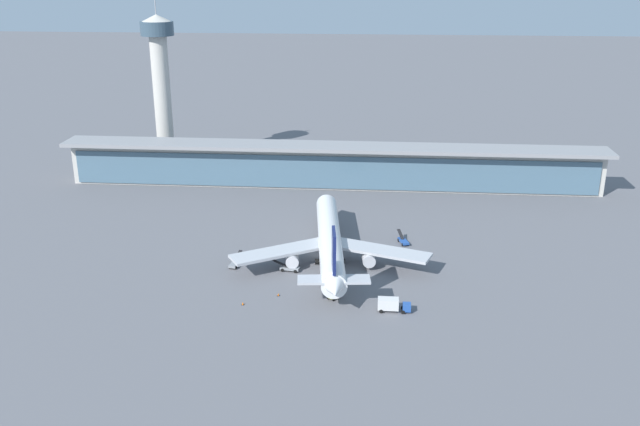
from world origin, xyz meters
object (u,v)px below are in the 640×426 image
service_truck_under_wing_blue (403,241)px  service_truck_mid_apron_blue (392,304)px  safety_cone_alpha (381,300)px  service_truck_by_tail_grey (235,263)px  safety_cone_delta (278,295)px  control_tower (161,77)px  safety_cone_bravo (398,306)px  airliner_on_stand (330,242)px  service_truck_on_taxiway_olive (334,295)px  safety_cone_charlie (243,304)px  service_truck_near_nose_grey (289,268)px

service_truck_under_wing_blue → service_truck_mid_apron_blue: 40.08m
service_truck_under_wing_blue → safety_cone_alpha: service_truck_under_wing_blue is taller
service_truck_mid_apron_blue → service_truck_by_tail_grey: 44.74m
safety_cone_delta → control_tower: bearing=118.4°
safety_cone_alpha → safety_cone_delta: 23.74m
safety_cone_bravo → service_truck_under_wing_blue: bearing=86.6°
service_truck_under_wing_blue → safety_cone_delta: 45.57m
airliner_on_stand → service_truck_mid_apron_blue: airliner_on_stand is taller
control_tower → service_truck_on_taxiway_olive: bearing=-56.6°
safety_cone_bravo → safety_cone_charlie: same height
airliner_on_stand → safety_cone_delta: bearing=-117.1°
airliner_on_stand → safety_cone_alpha: 25.72m
service_truck_by_tail_grey → safety_cone_alpha: (37.01, -16.62, -0.49)m
service_truck_mid_apron_blue → service_truck_near_nose_grey: bearing=142.8°
service_truck_under_wing_blue → safety_cone_charlie: service_truck_under_wing_blue is taller
control_tower → safety_cone_delta: bearing=-61.6°
service_truck_by_tail_grey → service_truck_mid_apron_blue: bearing=-28.3°
safety_cone_bravo → service_truck_mid_apron_blue: bearing=-123.5°
airliner_on_stand → service_truck_mid_apron_blue: size_ratio=9.07×
service_truck_near_nose_grey → service_truck_under_wing_blue: (29.08, 20.63, 0.00)m
service_truck_under_wing_blue → control_tower: 118.86m
airliner_on_stand → service_truck_by_tail_grey: (-23.81, -4.82, -4.75)m
service_truck_under_wing_blue → safety_cone_bravo: 37.77m
safety_cone_charlie → service_truck_on_taxiway_olive: bearing=13.4°
service_truck_by_tail_grey → control_tower: control_tower is taller
safety_cone_bravo → safety_cone_alpha: bearing=148.1°
service_truck_mid_apron_blue → safety_cone_bravo: size_ratio=10.44×
service_truck_by_tail_grey → safety_cone_delta: 20.62m
airliner_on_stand → service_truck_mid_apron_blue: (15.57, -26.03, -3.86)m
service_truck_near_nose_grey → service_truck_under_wing_blue: size_ratio=1.01×
service_truck_under_wing_blue → service_truck_by_tail_grey: size_ratio=0.99×
service_truck_near_nose_grey → safety_cone_alpha: 27.29m
service_truck_mid_apron_blue → safety_cone_delta: 26.70m
safety_cone_bravo → safety_cone_charlie: size_ratio=1.00×
service_truck_near_nose_grey → service_truck_on_taxiway_olive: service_truck_near_nose_grey is taller
service_truck_mid_apron_blue → service_truck_by_tail_grey: bearing=151.7°
safety_cone_charlie → safety_cone_delta: 9.01m
airliner_on_stand → control_tower: 114.20m
service_truck_mid_apron_blue → service_truck_on_taxiway_olive: (-13.21, 5.09, -0.82)m
airliner_on_stand → service_truck_under_wing_blue: (19.28, 13.87, -4.75)m
control_tower → safety_cone_charlie: bearing=-65.7°
safety_cone_alpha → safety_cone_bravo: same height
service_truck_near_nose_grey → service_truck_mid_apron_blue: service_truck_mid_apron_blue is taller
control_tower → safety_cone_delta: control_tower is taller
service_truck_by_tail_grey → control_tower: (-44.93, 91.75, 32.29)m
service_truck_near_nose_grey → safety_cone_bravo: size_ratio=9.90×
control_tower → service_truck_mid_apron_blue: bearing=-53.3°
service_truck_near_nose_grey → control_tower: bearing=122.2°
service_truck_under_wing_blue → control_tower: size_ratio=0.11×
airliner_on_stand → safety_cone_delta: size_ratio=94.65×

